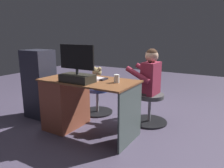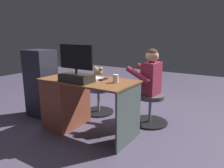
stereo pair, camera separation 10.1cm
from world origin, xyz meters
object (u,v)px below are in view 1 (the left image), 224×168
object	(u,v)px
office_chair_teddy	(97,98)
cup	(117,79)
teddy_bear	(97,78)
person	(146,79)
keyboard	(93,78)
desk	(71,101)
computer_mouse	(75,76)
monitor	(77,72)
visitor_chair	(150,107)
tv_remote	(70,78)

from	to	relation	value
office_chair_teddy	cup	bearing A→B (deg)	139.01
teddy_bear	person	bearing A→B (deg)	-177.44
keyboard	office_chair_teddy	world-z (taller)	keyboard
desk	keyboard	xyz separation A→B (m)	(-0.33, -0.10, 0.36)
desk	office_chair_teddy	size ratio (longest dim) A/B	2.45
keyboard	office_chair_teddy	size ratio (longest dim) A/B	0.80
keyboard	computer_mouse	world-z (taller)	computer_mouse
keyboard	cup	bearing A→B (deg)	172.69
desk	computer_mouse	size ratio (longest dim) A/B	13.38
monitor	visitor_chair	distance (m)	1.28
keyboard	monitor	bearing A→B (deg)	83.58
keyboard	cup	size ratio (longest dim) A/B	4.13
cup	tv_remote	bearing A→B (deg)	10.70
teddy_bear	desk	bearing A→B (deg)	90.81
person	office_chair_teddy	bearing A→B (deg)	3.32
monitor	computer_mouse	bearing A→B (deg)	-45.01
tv_remote	visitor_chair	xyz separation A→B (m)	(-0.85, -0.83, -0.51)
monitor	visitor_chair	xyz separation A→B (m)	(-0.63, -0.93, -0.62)
person	desk	bearing A→B (deg)	41.34
keyboard	visitor_chair	xyz separation A→B (m)	(-0.59, -0.65, -0.51)
desk	person	bearing A→B (deg)	-138.66
visitor_chair	desk	bearing A→B (deg)	38.97
cup	person	size ratio (longest dim) A/B	0.09
tv_remote	person	world-z (taller)	person
monitor	office_chair_teddy	world-z (taller)	monitor
desk	office_chair_teddy	distance (m)	0.71
tv_remote	visitor_chair	bearing A→B (deg)	-154.12
desk	office_chair_teddy	bearing A→B (deg)	-89.18
desk	keyboard	world-z (taller)	keyboard
monitor	cup	distance (m)	0.50
tv_remote	person	xyz separation A→B (m)	(-0.77, -0.82, -0.08)
desk	computer_mouse	distance (m)	0.38
desk	office_chair_teddy	world-z (taller)	desk
monitor	keyboard	size ratio (longest dim) A/B	1.22
tv_remote	cup	bearing A→B (deg)	172.28
tv_remote	teddy_bear	bearing A→B (deg)	-102.25
computer_mouse	cup	distance (m)	0.69
computer_mouse	teddy_bear	distance (m)	0.66
teddy_bear	tv_remote	bearing A→B (deg)	96.17
teddy_bear	person	world-z (taller)	person
keyboard	teddy_bear	xyz separation A→B (m)	(0.34, -0.61, -0.14)
teddy_bear	person	xyz separation A→B (m)	(-0.85, -0.04, 0.06)
visitor_chair	person	world-z (taller)	person
visitor_chair	person	bearing A→B (deg)	3.32
keyboard	tv_remote	size ratio (longest dim) A/B	2.80
keyboard	visitor_chair	distance (m)	1.02
tv_remote	computer_mouse	bearing A→B (deg)	-97.35
keyboard	computer_mouse	distance (m)	0.29
office_chair_teddy	person	world-z (taller)	person
visitor_chair	tv_remote	bearing A→B (deg)	44.31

